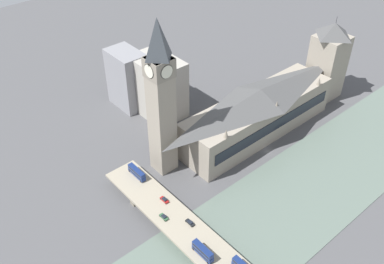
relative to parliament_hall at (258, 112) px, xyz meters
name	(u,v)px	position (x,y,z in m)	size (l,w,h in m)	color
ground_plane	(267,151)	(-15.58, 8.00, -14.55)	(600.00, 600.00, 0.00)	#4C4C4F
river_water	(316,182)	(-47.79, 8.00, -14.40)	(52.42, 360.00, 0.30)	slate
parliament_hall	(258,112)	(0.00, 0.00, 0.00)	(25.62, 98.35, 29.31)	gray
clock_tower	(161,97)	(11.66, 58.35, 29.20)	(11.53, 11.53, 82.42)	gray
victoria_tower	(328,61)	(0.05, -62.37, 10.15)	(18.38, 18.38, 53.40)	gray
road_bridge	(212,255)	(-47.79, 79.77, -9.69)	(136.84, 16.50, 6.02)	gray
double_decker_bus_lead	(137,172)	(9.63, 76.64, -6.01)	(11.67, 2.58, 4.57)	navy
double_decker_bus_mid	(203,251)	(-46.08, 83.29, -5.76)	(10.70, 2.59, 5.05)	navy
car_northbound_mid	(190,223)	(-30.24, 76.48, -7.86)	(4.58, 1.77, 1.34)	black
car_northbound_tail	(164,200)	(-12.32, 76.65, -7.80)	(4.73, 1.88, 1.48)	maroon
car_southbound_mid	(164,217)	(-20.29, 83.19, -7.80)	(4.49, 1.91, 1.45)	#2D5638
city_block_west	(159,88)	(52.43, 29.87, 3.44)	(29.80, 22.03, 35.98)	#A39E93
city_block_center	(149,76)	(72.58, 22.68, -0.47)	(20.02, 16.41, 28.17)	#A39E93
city_block_east	(127,79)	(72.46, 38.67, 3.67)	(23.92, 15.89, 36.45)	gray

